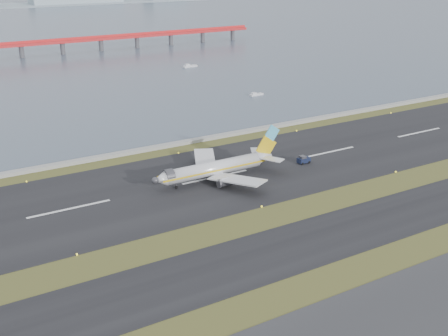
{
  "coord_description": "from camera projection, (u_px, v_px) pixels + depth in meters",
  "views": [
    {
      "loc": [
        -70.04,
        -93.08,
        56.91
      ],
      "look_at": [
        -1.93,
        22.0,
        5.73
      ],
      "focal_mm": 45.0,
      "sensor_mm": 36.0,
      "label": 1
    }
  ],
  "objects": [
    {
      "name": "runway_strip",
      "position": [
        215.0,
        177.0,
        152.56
      ],
      "size": [
        1000.0,
        45.0,
        0.1
      ],
      "primitive_type": "cube",
      "color": "black",
      "rests_on": "ground"
    },
    {
      "name": "seawall",
      "position": [
        168.0,
        145.0,
        176.51
      ],
      "size": [
        1000.0,
        2.5,
        1.0
      ],
      "primitive_type": "cube",
      "color": "gray",
      "rests_on": "ground"
    },
    {
      "name": "airliner",
      "position": [
        218.0,
        168.0,
        149.88
      ],
      "size": [
        38.52,
        32.89,
        12.8
      ],
      "color": "silver",
      "rests_on": "ground"
    },
    {
      "name": "taxiway_strip",
      "position": [
        313.0,
        241.0,
        118.8
      ],
      "size": [
        1000.0,
        18.0,
        0.1
      ],
      "primitive_type": "cube",
      "color": "black",
      "rests_on": "ground"
    },
    {
      "name": "workboat_far",
      "position": [
        190.0,
        66.0,
        300.2
      ],
      "size": [
        8.18,
        3.21,
        1.94
      ],
      "rotation": [
        0.0,
        0.0,
        0.09
      ],
      "color": "silver",
      "rests_on": "ground"
    },
    {
      "name": "red_pier",
      "position": [
        62.0,
        42.0,
        336.31
      ],
      "size": [
        260.0,
        5.0,
        10.2
      ],
      "color": "red",
      "rests_on": "ground"
    },
    {
      "name": "workboat_near",
      "position": [
        256.0,
        94.0,
        240.29
      ],
      "size": [
        6.47,
        2.45,
        1.54
      ],
      "rotation": [
        0.0,
        0.0,
        0.07
      ],
      "color": "silver",
      "rests_on": "ground"
    },
    {
      "name": "pushback_tug",
      "position": [
        304.0,
        160.0,
        162.32
      ],
      "size": [
        3.74,
        2.28,
        2.36
      ],
      "rotation": [
        0.0,
        0.0,
        0.03
      ],
      "color": "#121933",
      "rests_on": "ground"
    },
    {
      "name": "ground",
      "position": [
        280.0,
        219.0,
        128.47
      ],
      "size": [
        1000.0,
        1000.0,
        0.0
      ],
      "primitive_type": "plane",
      "color": "#3A4D1B",
      "rests_on": "ground"
    }
  ]
}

